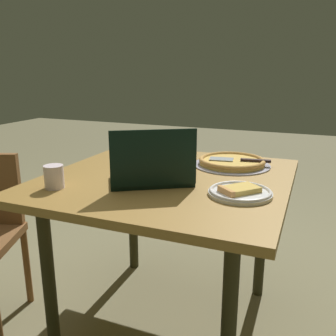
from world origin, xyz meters
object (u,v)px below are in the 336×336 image
(pizza_plate, at_px, (240,192))
(pizza_tray, at_px, (232,162))
(drink_cup, at_px, (54,176))
(dining_table, at_px, (168,194))
(laptop, at_px, (152,172))
(table_knife, at_px, (149,154))

(pizza_plate, height_order, pizza_tray, pizza_tray)
(pizza_plate, xyz_separation_m, drink_cup, (0.20, -0.72, 0.04))
(dining_table, distance_m, laptop, 0.20)
(dining_table, height_order, table_knife, table_knife)
(pizza_tray, distance_m, table_knife, 0.49)
(laptop, height_order, pizza_plate, laptop)
(pizza_plate, distance_m, table_knife, 0.79)
(dining_table, relative_size, pizza_plate, 4.34)
(laptop, relative_size, drink_cup, 4.22)
(dining_table, relative_size, pizza_tray, 2.81)
(laptop, bearing_deg, table_knife, -153.75)
(laptop, height_order, drink_cup, laptop)
(dining_table, distance_m, drink_cup, 0.51)
(laptop, distance_m, table_knife, 0.56)
(table_knife, height_order, drink_cup, drink_cup)
(pizza_plate, bearing_deg, pizza_tray, -163.63)
(dining_table, height_order, drink_cup, drink_cup)
(table_knife, relative_size, drink_cup, 2.10)
(dining_table, xyz_separation_m, drink_cup, (0.33, -0.36, 0.13))
(dining_table, height_order, pizza_tray, pizza_tray)
(pizza_tray, bearing_deg, table_knife, -96.74)
(laptop, height_order, table_knife, laptop)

